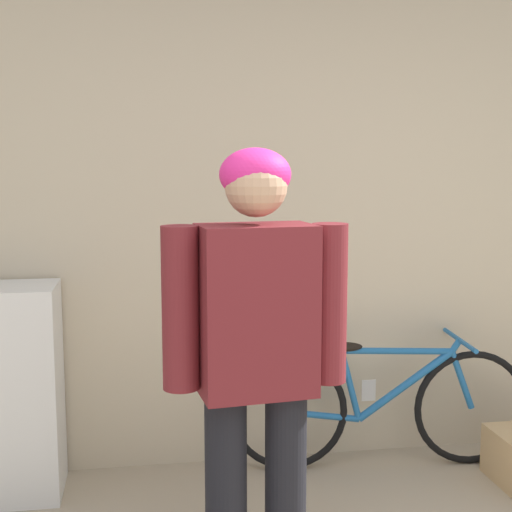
{
  "coord_description": "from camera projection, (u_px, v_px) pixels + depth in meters",
  "views": [
    {
      "loc": [
        -0.69,
        -1.34,
        1.62
      ],
      "look_at": [
        -0.29,
        1.07,
        1.29
      ],
      "focal_mm": 50.0,
      "sensor_mm": 36.0,
      "label": 1
    }
  ],
  "objects": [
    {
      "name": "wall_back",
      "position": [
        271.0,
        221.0,
        3.77
      ],
      "size": [
        8.0,
        0.07,
        2.6
      ],
      "color": "beige",
      "rests_on": "ground_plane"
    },
    {
      "name": "person",
      "position": [
        256.0,
        343.0,
        2.51
      ],
      "size": [
        0.66,
        0.29,
        1.66
      ],
      "rotation": [
        0.0,
        0.0,
        0.11
      ],
      "color": "black",
      "rests_on": "ground_plane"
    },
    {
      "name": "bicycle",
      "position": [
        381.0,
        405.0,
        3.76
      ],
      "size": [
        1.6,
        0.46,
        0.69
      ],
      "rotation": [
        0.0,
        0.0,
        -0.09
      ],
      "color": "black",
      "rests_on": "ground_plane"
    }
  ]
}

